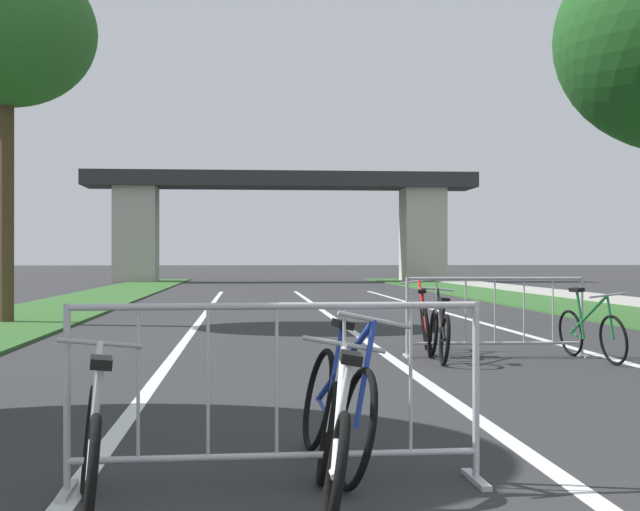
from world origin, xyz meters
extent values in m
cube|color=#2D5B26|center=(-6.59, 22.78, 0.03)|extent=(2.91, 55.69, 0.05)
cube|color=#2D5B26|center=(6.59, 22.78, 0.03)|extent=(2.91, 55.69, 0.05)
cube|color=#9E9B93|center=(9.12, 22.78, 0.04)|extent=(2.15, 55.69, 0.08)
cube|color=silver|center=(0.00, 16.11, 0.00)|extent=(0.14, 32.22, 0.01)
cube|color=silver|center=(2.82, 16.11, 0.00)|extent=(0.14, 32.22, 0.01)
cube|color=silver|center=(-2.82, 16.11, 0.00)|extent=(0.14, 32.22, 0.01)
cube|color=#2D2D30|center=(0.00, 46.03, 5.48)|extent=(20.96, 3.11, 0.81)
cube|color=#ADA89E|center=(-7.74, 46.03, 2.54)|extent=(2.22, 2.40, 5.07)
cube|color=#ADA89E|center=(7.74, 46.03, 2.54)|extent=(2.22, 2.40, 5.07)
cylinder|color=#4C3823|center=(-6.57, 15.99, 2.23)|extent=(0.29, 0.29, 4.45)
ellipsoid|color=#2D6628|center=(-6.57, 15.99, 5.77)|extent=(3.50, 3.50, 2.97)
cylinder|color=#ADADB2|center=(-2.85, 3.11, 0.53)|extent=(0.04, 0.04, 1.05)
cube|color=#ADADB2|center=(-2.85, 3.11, 0.01)|extent=(0.07, 0.44, 0.03)
cylinder|color=#ADADB2|center=(-0.53, 3.18, 0.53)|extent=(0.04, 0.04, 1.05)
cube|color=#ADADB2|center=(-0.53, 3.18, 0.01)|extent=(0.07, 0.44, 0.03)
cylinder|color=#ADADB2|center=(-1.69, 3.15, 1.03)|extent=(2.32, 0.11, 0.04)
cylinder|color=#ADADB2|center=(-1.69, 3.15, 0.18)|extent=(2.32, 0.11, 0.04)
cylinder|color=#ADADB2|center=(-2.46, 3.12, 0.61)|extent=(0.02, 0.02, 0.87)
cylinder|color=#ADADB2|center=(-2.08, 3.13, 0.61)|extent=(0.02, 0.02, 0.87)
cylinder|color=#ADADB2|center=(-1.69, 3.15, 0.61)|extent=(0.02, 0.02, 0.87)
cylinder|color=#ADADB2|center=(-1.31, 3.16, 0.61)|extent=(0.02, 0.02, 0.87)
cylinder|color=#ADADB2|center=(-0.92, 3.17, 0.61)|extent=(0.02, 0.02, 0.87)
cylinder|color=#ADADB2|center=(0.23, 9.58, 0.53)|extent=(0.04, 0.04, 1.05)
cube|color=#ADADB2|center=(0.23, 9.58, 0.01)|extent=(0.08, 0.44, 0.03)
cylinder|color=#ADADB2|center=(2.55, 9.50, 0.53)|extent=(0.04, 0.04, 1.05)
cube|color=#ADADB2|center=(2.55, 9.50, 0.01)|extent=(0.08, 0.44, 0.03)
cylinder|color=#ADADB2|center=(1.39, 9.54, 1.03)|extent=(2.32, 0.13, 0.04)
cylinder|color=#ADADB2|center=(1.39, 9.54, 0.18)|extent=(2.32, 0.13, 0.04)
cylinder|color=#ADADB2|center=(0.62, 9.57, 0.61)|extent=(0.02, 0.02, 0.87)
cylinder|color=#ADADB2|center=(1.00, 9.56, 0.61)|extent=(0.02, 0.02, 0.87)
cylinder|color=#ADADB2|center=(1.39, 9.54, 0.61)|extent=(0.02, 0.02, 0.87)
cylinder|color=#ADADB2|center=(1.78, 9.53, 0.61)|extent=(0.02, 0.02, 0.87)
cylinder|color=#ADADB2|center=(2.16, 9.51, 0.61)|extent=(0.02, 0.02, 0.87)
torus|color=black|center=(0.48, 9.49, 0.35)|extent=(0.23, 0.71, 0.70)
torus|color=black|center=(0.63, 10.48, 0.35)|extent=(0.23, 0.71, 0.70)
cylinder|color=red|center=(0.52, 9.96, 0.66)|extent=(0.12, 0.97, 0.66)
cylinder|color=red|center=(0.50, 9.77, 0.58)|extent=(0.12, 0.11, 0.57)
cylinder|color=red|center=(0.51, 9.65, 0.32)|extent=(0.08, 0.32, 0.08)
cylinder|color=red|center=(0.60, 10.46, 0.66)|extent=(0.12, 0.08, 0.63)
cube|color=black|center=(0.46, 9.75, 0.86)|extent=(0.14, 0.25, 0.06)
cylinder|color=#99999E|center=(0.56, 10.44, 0.97)|extent=(0.53, 0.11, 0.09)
torus|color=black|center=(2.41, 9.53, 0.31)|extent=(0.18, 0.62, 0.62)
torus|color=black|center=(2.56, 8.51, 0.31)|extent=(0.18, 0.62, 0.62)
cylinder|color=#1E7238|center=(2.46, 9.04, 0.58)|extent=(0.13, 1.00, 0.58)
cylinder|color=#1E7238|center=(2.43, 9.23, 0.57)|extent=(0.12, 0.11, 0.63)
cylinder|color=#1E7238|center=(2.44, 9.37, 0.28)|extent=(0.08, 0.33, 0.07)
cylinder|color=#1E7238|center=(2.53, 8.53, 0.58)|extent=(0.10, 0.09, 0.54)
cube|color=black|center=(2.39, 9.27, 0.89)|extent=(0.14, 0.25, 0.06)
cylinder|color=#99999E|center=(2.50, 8.55, 0.85)|extent=(0.49, 0.10, 0.07)
torus|color=black|center=(-2.56, 2.16, 0.30)|extent=(0.21, 0.62, 0.61)
torus|color=black|center=(-2.73, 3.10, 0.30)|extent=(0.21, 0.62, 0.61)
cylinder|color=#B7B7BC|center=(-2.61, 2.61, 0.57)|extent=(0.14, 0.93, 0.57)
cylinder|color=#B7B7BC|center=(-2.59, 2.43, 0.53)|extent=(0.12, 0.11, 0.55)
cylinder|color=#B7B7BC|center=(-2.59, 2.31, 0.28)|extent=(0.09, 0.31, 0.07)
cylinder|color=#B7B7BC|center=(-2.69, 3.08, 0.57)|extent=(0.11, 0.08, 0.54)
cube|color=black|center=(-2.55, 2.41, 0.81)|extent=(0.14, 0.25, 0.06)
cylinder|color=#99999E|center=(-2.66, 3.06, 0.84)|extent=(0.45, 0.11, 0.07)
torus|color=black|center=(-1.46, 2.13, 0.31)|extent=(0.19, 0.62, 0.61)
torus|color=black|center=(-1.39, 3.18, 0.31)|extent=(0.19, 0.62, 0.61)
cylinder|color=silver|center=(-1.39, 2.62, 0.56)|extent=(0.20, 1.02, 0.54)
cylinder|color=silver|center=(-1.40, 2.42, 0.54)|extent=(0.14, 0.13, 0.57)
cylinder|color=silver|center=(-1.46, 2.30, 0.28)|extent=(0.04, 0.34, 0.07)
cylinder|color=silver|center=(-1.35, 3.15, 0.56)|extent=(0.13, 0.10, 0.51)
cube|color=black|center=(-1.36, 2.38, 0.82)|extent=(0.12, 0.25, 0.07)
cylinder|color=#99999E|center=(-1.31, 3.12, 0.81)|extent=(0.47, 0.06, 0.11)
torus|color=black|center=(-1.38, 4.09, 0.35)|extent=(0.26, 0.71, 0.69)
torus|color=black|center=(-1.25, 3.05, 0.35)|extent=(0.26, 0.71, 0.69)
cylinder|color=#1E389E|center=(-1.26, 3.60, 0.65)|extent=(0.28, 1.01, 0.64)
cylinder|color=#1E389E|center=(-1.29, 3.80, 0.58)|extent=(0.16, 0.14, 0.58)
cylinder|color=#1E389E|center=(-1.36, 3.93, 0.32)|extent=(0.06, 0.34, 0.08)
cylinder|color=#1E389E|center=(-1.20, 3.08, 0.65)|extent=(0.16, 0.11, 0.61)
cube|color=black|center=(-1.24, 3.84, 0.87)|extent=(0.14, 0.25, 0.07)
cylinder|color=#99999E|center=(-1.14, 3.11, 0.95)|extent=(0.43, 0.08, 0.11)
torus|color=black|center=(0.52, 8.63, 0.31)|extent=(0.15, 0.63, 0.63)
torus|color=black|center=(0.61, 9.72, 0.31)|extent=(0.15, 0.63, 0.63)
cylinder|color=black|center=(0.58, 9.15, 0.60)|extent=(0.18, 1.06, 0.61)
cylinder|color=black|center=(0.56, 8.94, 0.52)|extent=(0.08, 0.13, 0.52)
cylinder|color=black|center=(0.53, 8.80, 0.29)|extent=(0.05, 0.35, 0.07)
cylinder|color=black|center=(0.63, 9.69, 0.60)|extent=(0.09, 0.10, 0.58)
cube|color=black|center=(0.58, 8.90, 0.78)|extent=(0.12, 0.25, 0.06)
cylinder|color=#99999E|center=(0.65, 9.66, 0.89)|extent=(0.43, 0.06, 0.06)
camera|label=1|loc=(-1.86, -1.88, 1.30)|focal=49.84mm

